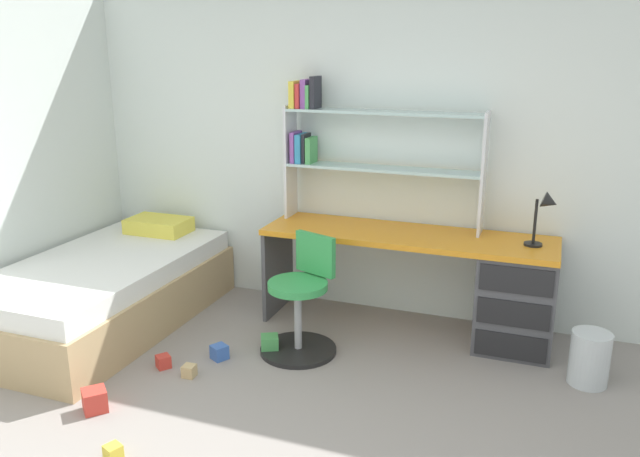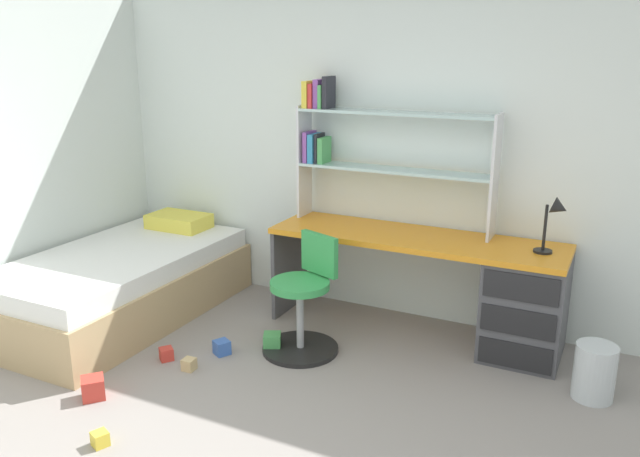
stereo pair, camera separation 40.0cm
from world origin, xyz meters
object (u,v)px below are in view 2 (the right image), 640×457
desk (492,292)px  bookshelf_hutch (366,140)px  toy_block_red_3 (166,354)px  toy_block_natural_4 (189,364)px  toy_block_yellow_0 (100,439)px  waste_bin (595,372)px  swivel_chair (303,307)px  bed_platform (121,283)px  desk_lamp (556,217)px  toy_block_green_2 (272,342)px  toy_block_blue_1 (222,347)px  toy_block_red_5 (93,388)px

desk → bookshelf_hutch: bearing=170.2°
toy_block_red_3 → toy_block_natural_4: bearing=-11.4°
toy_block_yellow_0 → waste_bin: bearing=36.1°
swivel_chair → bed_platform: (-1.54, -0.10, -0.06)m
desk_lamp → toy_block_green_2: 2.03m
bookshelf_hutch → waste_bin: size_ratio=4.35×
bed_platform → toy_block_natural_4: 1.14m
toy_block_blue_1 → toy_block_natural_4: bearing=-102.6°
toy_block_blue_1 → swivel_chair: bearing=33.4°
toy_block_blue_1 → toy_block_green_2: bearing=37.4°
desk → bed_platform: (-2.67, -0.69, -0.16)m
desk → toy_block_blue_1: desk is taller
toy_block_red_5 → waste_bin: bearing=26.4°
toy_block_yellow_0 → toy_block_blue_1: (-0.03, 1.14, 0.01)m
bookshelf_hutch → toy_block_green_2: (-0.31, -0.87, -1.30)m
swivel_chair → bed_platform: swivel_chair is taller
toy_block_red_5 → bed_platform: bearing=125.1°
bookshelf_hutch → desk: bearing=-9.8°
toy_block_red_3 → toy_block_natural_4: size_ratio=1.08×
bed_platform → waste_bin: bed_platform is taller
swivel_chair → toy_block_natural_4: (-0.53, -0.58, -0.28)m
toy_block_blue_1 → toy_block_red_3: 0.37m
bookshelf_hutch → waste_bin: bearing=-18.2°
desk_lamp → swivel_chair: desk_lamp is taller
waste_bin → toy_block_green_2: waste_bin is taller
toy_block_green_2 → toy_block_natural_4: toy_block_green_2 is taller
desk → waste_bin: 0.83m
bed_platform → swivel_chair: bearing=3.6°
swivel_chair → toy_block_blue_1: 0.62m
desk → toy_block_red_5: 2.62m
desk → desk_lamp: size_ratio=5.37×
bookshelf_hutch → toy_block_natural_4: (-0.64, -1.35, -1.31)m
bookshelf_hutch → toy_block_blue_1: bearing=-118.4°
desk_lamp → bed_platform: size_ratio=0.19×
swivel_chair → toy_block_yellow_0: 1.54m
toy_block_red_5 → toy_block_green_2: bearing=58.1°
bookshelf_hutch → bed_platform: 2.16m
toy_block_yellow_0 → toy_block_red_5: (-0.38, 0.34, 0.03)m
toy_block_natural_4 → desk: bearing=35.4°
toy_block_red_3 → swivel_chair: bearing=35.9°
desk_lamp → desk: bearing=176.3°
toy_block_yellow_0 → toy_block_red_5: 0.51m
swivel_chair → toy_block_natural_4: 0.83m
toy_block_blue_1 → toy_block_natural_4: size_ratio=1.25×
toy_block_natural_4 → swivel_chair: bearing=48.0°
swivel_chair → toy_block_natural_4: bearing=-132.0°
waste_bin → toy_block_yellow_0: size_ratio=4.31×
bookshelf_hutch → toy_block_green_2: bookshelf_hutch is taller
waste_bin → toy_block_red_5: bearing=-153.6°
bed_platform → toy_block_red_5: 1.25m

